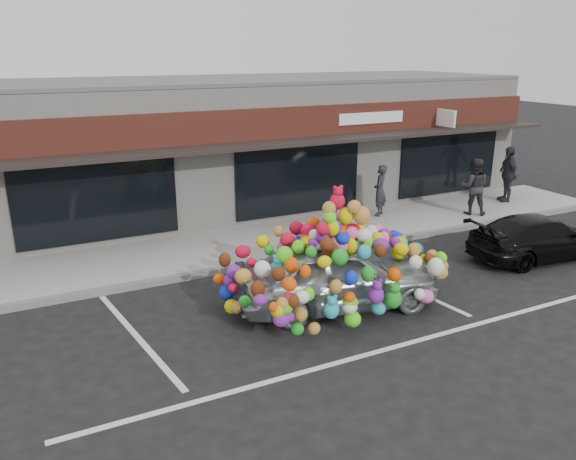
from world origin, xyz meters
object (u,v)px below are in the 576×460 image
black_sedan (540,237)px  toy_car (337,267)px  pedestrian_b (474,187)px  pedestrian_c (508,174)px  pedestrian_a (380,191)px

black_sedan → toy_car: bearing=96.5°
toy_car → pedestrian_b: bearing=-52.1°
pedestrian_b → pedestrian_c: size_ratio=0.94×
black_sedan → pedestrian_a: (-1.73, 4.71, 0.39)m
toy_car → black_sedan: size_ratio=1.23×
black_sedan → pedestrian_c: bearing=-32.6°
pedestrian_a → toy_car: bearing=5.5°
toy_car → pedestrian_c: 10.47m
black_sedan → pedestrian_a: 5.03m
pedestrian_c → toy_car: bearing=-42.1°
pedestrian_b → pedestrian_c: pedestrian_c is taller
pedestrian_c → pedestrian_b: bearing=-48.8°
black_sedan → pedestrian_b: pedestrian_b is taller
pedestrian_a → pedestrian_c: bearing=132.8°
toy_car → pedestrian_a: toy_car is taller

